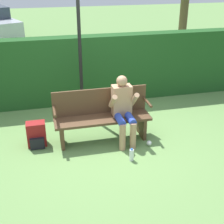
{
  "coord_description": "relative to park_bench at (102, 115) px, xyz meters",
  "views": [
    {
      "loc": [
        -1.0,
        -4.92,
        2.96
      ],
      "look_at": [
        0.15,
        -0.1,
        0.6
      ],
      "focal_mm": 50.0,
      "sensor_mm": 36.0,
      "label": 1
    }
  ],
  "objects": [
    {
      "name": "person_seated",
      "position": [
        0.36,
        -0.14,
        0.19
      ],
      "size": [
        0.48,
        0.61,
        1.21
      ],
      "color": "tan",
      "rests_on": "ground"
    },
    {
      "name": "litter_crumple",
      "position": [
        0.77,
        -0.45,
        -0.43
      ],
      "size": [
        0.09,
        0.09,
        0.09
      ],
      "color": "silver",
      "rests_on": "ground"
    },
    {
      "name": "signpost",
      "position": [
        -0.19,
        1.16,
        1.16
      ],
      "size": [
        0.4,
        0.09,
        2.93
      ],
      "color": "black",
      "rests_on": "ground"
    },
    {
      "name": "backpack",
      "position": [
        -1.19,
        0.02,
        -0.26
      ],
      "size": [
        0.33,
        0.29,
        0.45
      ],
      "color": "maroon",
      "rests_on": "ground"
    },
    {
      "name": "park_bench",
      "position": [
        0.0,
        0.0,
        0.0
      ],
      "size": [
        1.74,
        0.46,
        0.94
      ],
      "color": "#513823",
      "rests_on": "ground"
    },
    {
      "name": "water_bottle",
      "position": [
        0.32,
        -0.83,
        -0.37
      ],
      "size": [
        0.07,
        0.07,
        0.22
      ],
      "color": "white",
      "rests_on": "ground"
    },
    {
      "name": "ground_plane",
      "position": [
        0.0,
        -0.07,
        -0.48
      ],
      "size": [
        40.0,
        40.0,
        0.0
      ],
      "primitive_type": "plane",
      "color": "#668E4C"
    },
    {
      "name": "hedge_back",
      "position": [
        0.0,
        1.82,
        0.29
      ],
      "size": [
        12.0,
        0.38,
        1.54
      ],
      "color": "#1E4C1E",
      "rests_on": "ground"
    }
  ]
}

